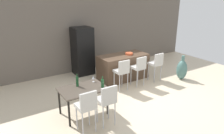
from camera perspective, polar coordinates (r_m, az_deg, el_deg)
ground_plane at (r=7.00m, az=6.60°, el=-6.67°), size 10.00×10.00×0.00m
back_wall at (r=8.90m, az=-5.02°, el=8.84°), size 10.00×0.12×2.90m
kitchen_island at (r=7.86m, az=2.96°, el=0.01°), size 1.81×0.87×0.92m
bar_chair_left at (r=6.81m, az=2.73°, el=-0.91°), size 0.40×0.40×1.05m
bar_chair_middle at (r=7.22m, az=7.31°, el=0.13°), size 0.42×0.42×1.05m
bar_chair_right at (r=7.73m, az=11.86°, el=1.16°), size 0.42×0.42×1.05m
dining_table at (r=5.53m, az=-7.83°, el=-6.43°), size 1.18×0.80×0.74m
dining_chair_near at (r=4.80m, az=-6.84°, el=-10.12°), size 0.41×0.41×1.05m
dining_chair_far at (r=5.02m, az=-1.35°, el=-8.60°), size 0.41×0.41×1.05m
wine_bottle_end at (r=5.59m, az=-9.32°, el=-3.85°), size 0.07×0.07×0.34m
wine_bottle_far at (r=5.46m, az=-2.56°, el=-4.36°), size 0.08×0.08×0.30m
wine_glass_left at (r=5.81m, az=-5.07°, el=-2.85°), size 0.07×0.07×0.17m
refrigerator at (r=8.32m, az=-7.91°, el=4.26°), size 0.72×0.68×1.84m
fruit_bowl at (r=7.78m, az=4.62°, el=3.61°), size 0.28×0.28×0.07m
floor_vase at (r=8.24m, az=18.25°, el=-0.65°), size 0.39×0.39×0.91m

